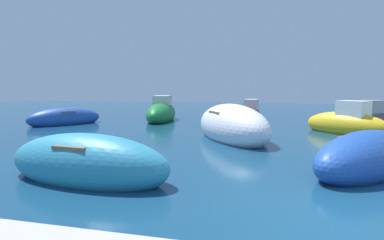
{
  "coord_description": "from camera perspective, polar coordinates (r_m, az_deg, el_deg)",
  "views": [
    {
      "loc": [
        -1.42,
        -4.94,
        2.11
      ],
      "look_at": [
        -5.13,
        10.62,
        0.43
      ],
      "focal_mm": 28.22,
      "sensor_mm": 36.0,
      "label": 1
    }
  ],
  "objects": [
    {
      "name": "ground",
      "position": [
        5.55,
        28.43,
        -17.05
      ],
      "size": [
        80.0,
        80.0,
        0.0
      ],
      "primitive_type": "plane",
      "color": "navy"
    },
    {
      "name": "moored_boat_1",
      "position": [
        20.39,
        11.02,
        1.08
      ],
      "size": [
        1.63,
        3.39,
        1.64
      ],
      "rotation": [
        0.0,
        0.0,
        4.58
      ],
      "color": "#B21E1E",
      "rests_on": "ground"
    },
    {
      "name": "moored_boat_2",
      "position": [
        19.21,
        -22.85,
        0.28
      ],
      "size": [
        3.48,
        4.3,
        1.27
      ],
      "rotation": [
        0.0,
        0.0,
        4.14
      ],
      "color": "#1E479E",
      "rests_on": "ground"
    },
    {
      "name": "moored_boat_3",
      "position": [
        15.94,
        27.15,
        -0.67
      ],
      "size": [
        3.9,
        3.81,
        1.84
      ],
      "rotation": [
        0.0,
        0.0,
        2.38
      ],
      "color": "gold",
      "rests_on": "ground"
    },
    {
      "name": "moored_boat_4",
      "position": [
        8.79,
        30.29,
        -6.16
      ],
      "size": [
        3.87,
        4.12,
        1.37
      ],
      "rotation": [
        0.0,
        0.0,
        0.85
      ],
      "color": "#1E479E",
      "rests_on": "ground"
    },
    {
      "name": "moored_boat_5",
      "position": [
        7.42,
        -19.2,
        -7.73
      ],
      "size": [
        4.29,
        1.99,
        1.4
      ],
      "rotation": [
        0.0,
        0.0,
        3.03
      ],
      "color": "teal",
      "rests_on": "ground"
    },
    {
      "name": "moored_boat_7",
      "position": [
        12.74,
        7.52,
        -1.2
      ],
      "size": [
        4.44,
        5.6,
        1.89
      ],
      "rotation": [
        0.0,
        0.0,
        5.24
      ],
      "color": "white",
      "rests_on": "ground"
    },
    {
      "name": "moored_boat_8",
      "position": [
        20.19,
        31.43,
        0.31
      ],
      "size": [
        3.66,
        2.41,
        1.7
      ],
      "rotation": [
        0.0,
        0.0,
        0.36
      ],
      "color": "#3F3F47",
      "rests_on": "ground"
    },
    {
      "name": "moored_boat_9",
      "position": [
        20.09,
        -5.81,
        1.35
      ],
      "size": [
        2.45,
        5.4,
        1.97
      ],
      "rotation": [
        0.0,
        0.0,
        4.86
      ],
      "color": "#197233",
      "rests_on": "ground"
    }
  ]
}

